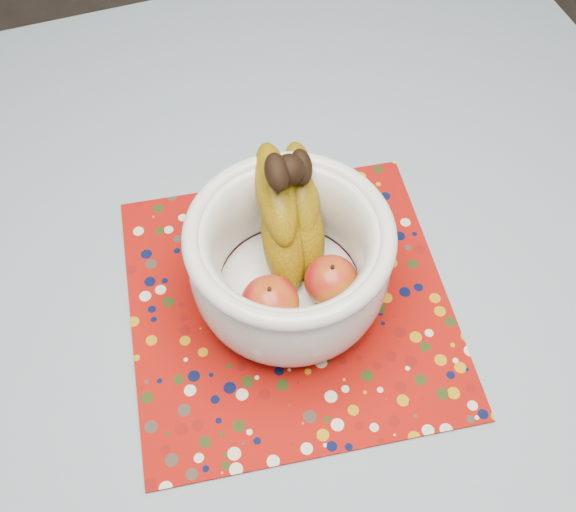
% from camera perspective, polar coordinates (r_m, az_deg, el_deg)
% --- Properties ---
extents(table, '(1.20, 1.20, 0.75)m').
position_cam_1_polar(table, '(0.95, -0.56, -6.23)').
color(table, brown).
rests_on(table, ground).
extents(tablecloth, '(1.32, 1.32, 0.01)m').
position_cam_1_polar(tablecloth, '(0.88, -0.61, -3.80)').
color(tablecloth, slate).
rests_on(tablecloth, table).
extents(placemat, '(0.45, 0.45, 0.00)m').
position_cam_1_polar(placemat, '(0.87, 0.12, -3.97)').
color(placemat, '#900D07').
rests_on(placemat, tablecloth).
extents(fruit_bowl, '(0.24, 0.27, 0.20)m').
position_cam_1_polar(fruit_bowl, '(0.81, 0.28, 0.62)').
color(fruit_bowl, silver).
rests_on(fruit_bowl, placemat).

